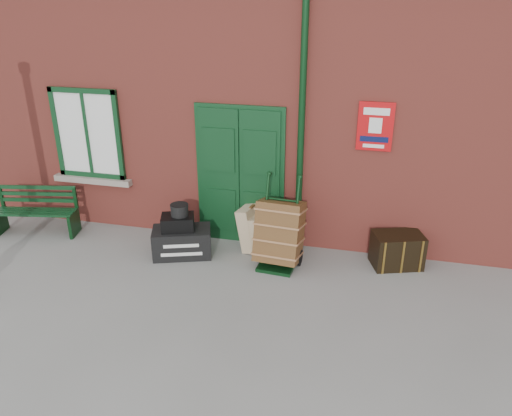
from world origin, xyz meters
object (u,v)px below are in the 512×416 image
(bench, at_px, (37,209))
(dark_trunk, at_px, (397,250))
(houdini_trunk, at_px, (182,242))
(porter_trolley, at_px, (279,233))

(bench, distance_m, dark_trunk, 5.95)
(houdini_trunk, bearing_deg, dark_trunk, -10.93)
(bench, relative_size, porter_trolley, 1.03)
(bench, bearing_deg, dark_trunk, -8.13)
(bench, distance_m, houdini_trunk, 2.70)
(dark_trunk, bearing_deg, porter_trolley, 173.45)
(houdini_trunk, distance_m, dark_trunk, 3.29)
(houdini_trunk, bearing_deg, porter_trolley, -15.57)
(dark_trunk, bearing_deg, bench, 164.05)
(bench, distance_m, porter_trolley, 4.21)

